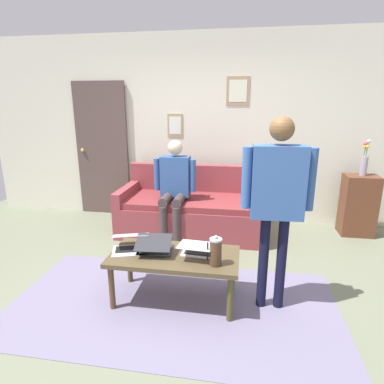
# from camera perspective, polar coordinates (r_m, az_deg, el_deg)

# --- Properties ---
(ground_plane) EXTENTS (7.68, 7.68, 0.00)m
(ground_plane) POSITION_cam_1_polar(r_m,az_deg,el_deg) (3.14, -1.85, -17.78)
(ground_plane) COLOR #6A705A
(area_rug) EXTENTS (2.87, 1.50, 0.01)m
(area_rug) POSITION_cam_1_polar(r_m,az_deg,el_deg) (3.00, -3.47, -19.51)
(area_rug) COLOR slate
(area_rug) RESTS_ON ground_plane
(back_wall) EXTENTS (7.04, 0.11, 2.70)m
(back_wall) POSITION_cam_1_polar(r_m,az_deg,el_deg) (4.82, 3.13, 11.05)
(back_wall) COLOR silver
(back_wall) RESTS_ON ground_plane
(interior_door) EXTENTS (0.82, 0.09, 2.05)m
(interior_door) POSITION_cam_1_polar(r_m,az_deg,el_deg) (5.22, -15.73, 7.24)
(interior_door) COLOR brown
(interior_door) RESTS_ON ground_plane
(couch) EXTENTS (1.94, 0.91, 0.88)m
(couch) POSITION_cam_1_polar(r_m,az_deg,el_deg) (4.41, 0.10, -3.26)
(couch) COLOR brown
(couch) RESTS_ON ground_plane
(coffee_table) EXTENTS (1.13, 0.56, 0.45)m
(coffee_table) POSITION_cam_1_polar(r_m,az_deg,el_deg) (2.88, -3.15, -11.98)
(coffee_table) COLOR brown
(coffee_table) RESTS_ON ground_plane
(laptop_left) EXTENTS (0.34, 0.33, 0.16)m
(laptop_left) POSITION_cam_1_polar(r_m,az_deg,el_deg) (2.89, -6.68, -9.83)
(laptop_left) COLOR #28282D
(laptop_left) RESTS_ON coffee_table
(laptop_center) EXTENTS (0.31, 0.38, 0.14)m
(laptop_center) POSITION_cam_1_polar(r_m,az_deg,el_deg) (2.83, 1.03, -10.23)
(laptop_center) COLOR silver
(laptop_center) RESTS_ON coffee_table
(laptop_right) EXTENTS (0.41, 0.39, 0.15)m
(laptop_right) POSITION_cam_1_polar(r_m,az_deg,el_deg) (2.97, -10.84, -9.29)
(laptop_right) COLOR silver
(laptop_right) RESTS_ON coffee_table
(french_press) EXTENTS (0.12, 0.10, 0.26)m
(french_press) POSITION_cam_1_polar(r_m,az_deg,el_deg) (2.64, 4.23, -10.59)
(french_press) COLOR #4C3323
(french_press) RESTS_ON coffee_table
(side_shelf) EXTENTS (0.42, 0.32, 0.82)m
(side_shelf) POSITION_cam_1_polar(r_m,az_deg,el_deg) (4.82, 27.55, -2.12)
(side_shelf) COLOR brown
(side_shelf) RESTS_ON ground_plane
(flower_vase) EXTENTS (0.09, 0.10, 0.47)m
(flower_vase) POSITION_cam_1_polar(r_m,az_deg,el_deg) (4.70, 28.44, 4.74)
(flower_vase) COLOR #9D92A5
(flower_vase) RESTS_ON side_shelf
(person_standing) EXTENTS (0.58, 0.20, 1.64)m
(person_standing) POSITION_cam_1_polar(r_m,az_deg,el_deg) (2.63, 15.01, 0.11)
(person_standing) COLOR black
(person_standing) RESTS_ON ground_plane
(person_seated) EXTENTS (0.55, 0.51, 1.28)m
(person_seated) POSITION_cam_1_polar(r_m,az_deg,el_deg) (4.11, -3.18, 1.48)
(person_seated) COLOR #413434
(person_seated) RESTS_ON ground_plane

